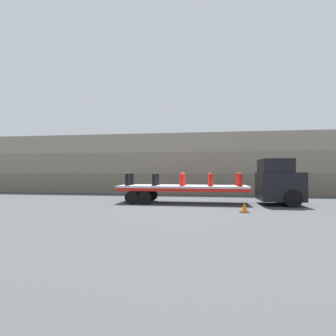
{
  "coord_description": "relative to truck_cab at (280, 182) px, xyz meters",
  "views": [
    {
      "loc": [
        1.59,
        -17.79,
        2.12
      ],
      "look_at": [
        -1.0,
        0.0,
        2.39
      ],
      "focal_mm": 28.0,
      "sensor_mm": 36.0,
      "label": 1
    }
  ],
  "objects": [
    {
      "name": "truck_cab",
      "position": [
        0.0,
        0.0,
        0.0
      ],
      "size": [
        2.59,
        2.7,
        2.95
      ],
      "color": "black",
      "rests_on": "ground_plane"
    },
    {
      "name": "flatbed_trailer",
      "position": [
        -6.99,
        0.0,
        -0.52
      ],
      "size": [
        8.66,
        2.55,
        1.2
      ],
      "color": "#B2B2B7",
      "rests_on": "ground_plane"
    },
    {
      "name": "rock_cliff",
      "position": [
        -6.33,
        8.41,
        1.46
      ],
      "size": [
        60.0,
        3.3,
        5.87
      ],
      "color": "#706656",
      "rests_on": "ground_plane"
    },
    {
      "name": "cargo_strap_front",
      "position": [
        -2.6,
        0.0,
        0.59
      ],
      "size": [
        0.05,
        2.64,
        0.01
      ],
      "color": "yellow",
      "rests_on": "fire_hydrant_red_near_4"
    },
    {
      "name": "traffic_cone",
      "position": [
        -2.76,
        -3.62,
        -1.23
      ],
      "size": [
        0.48,
        0.48,
        0.51
      ],
      "color": "black",
      "rests_on": "ground_plane"
    },
    {
      "name": "ground_plane",
      "position": [
        -6.33,
        0.0,
        -1.48
      ],
      "size": [
        120.0,
        120.0,
        0.0
      ],
      "primitive_type": "plane",
      "color": "#3F4244"
    },
    {
      "name": "cargo_strap_rear",
      "position": [
        -10.06,
        0.0,
        0.59
      ],
      "size": [
        0.05,
        2.64,
        0.01
      ],
      "color": "yellow",
      "rests_on": "fire_hydrant_black_near_0"
    },
    {
      "name": "fire_hydrant_black_far_0",
      "position": [
        -10.06,
        0.54,
        0.14
      ],
      "size": [
        0.37,
        0.5,
        0.86
      ],
      "color": "black",
      "rests_on": "flatbed_trailer"
    },
    {
      "name": "cargo_strap_middle",
      "position": [
        -6.33,
        0.0,
        0.59
      ],
      "size": [
        0.05,
        2.64,
        0.01
      ],
      "color": "yellow",
      "rests_on": "fire_hydrant_red_near_2"
    },
    {
      "name": "fire_hydrant_red_far_4",
      "position": [
        -2.6,
        0.54,
        0.14
      ],
      "size": [
        0.37,
        0.5,
        0.86
      ],
      "color": "red",
      "rests_on": "flatbed_trailer"
    },
    {
      "name": "fire_hydrant_red_near_2",
      "position": [
        -6.33,
        -0.54,
        0.14
      ],
      "size": [
        0.37,
        0.5,
        0.86
      ],
      "color": "red",
      "rests_on": "flatbed_trailer"
    },
    {
      "name": "fire_hydrant_red_far_3",
      "position": [
        -4.47,
        0.54,
        0.14
      ],
      "size": [
        0.37,
        0.5,
        0.86
      ],
      "color": "red",
      "rests_on": "flatbed_trailer"
    },
    {
      "name": "fire_hydrant_red_far_2",
      "position": [
        -6.33,
        0.54,
        0.14
      ],
      "size": [
        0.37,
        0.5,
        0.86
      ],
      "color": "red",
      "rests_on": "flatbed_trailer"
    },
    {
      "name": "fire_hydrant_red_near_3",
      "position": [
        -4.47,
        -0.54,
        0.14
      ],
      "size": [
        0.37,
        0.5,
        0.86
      ],
      "color": "red",
      "rests_on": "flatbed_trailer"
    },
    {
      "name": "fire_hydrant_black_near_0",
      "position": [
        -10.06,
        -0.54,
        0.14
      ],
      "size": [
        0.37,
        0.5,
        0.86
      ],
      "color": "black",
      "rests_on": "flatbed_trailer"
    },
    {
      "name": "fire_hydrant_black_far_1",
      "position": [
        -8.2,
        0.54,
        0.14
      ],
      "size": [
        0.37,
        0.5,
        0.86
      ],
      "color": "black",
      "rests_on": "flatbed_trailer"
    },
    {
      "name": "fire_hydrant_red_near_4",
      "position": [
        -2.6,
        -0.54,
        0.14
      ],
      "size": [
        0.37,
        0.5,
        0.86
      ],
      "color": "red",
      "rests_on": "flatbed_trailer"
    },
    {
      "name": "fire_hydrant_black_near_1",
      "position": [
        -8.2,
        -0.54,
        0.14
      ],
      "size": [
        0.37,
        0.5,
        0.86
      ],
      "color": "black",
      "rests_on": "flatbed_trailer"
    }
  ]
}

